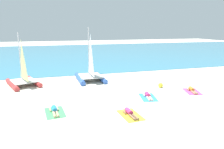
# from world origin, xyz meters

# --- Properties ---
(ground_plane) EXTENTS (120.00, 120.00, 0.00)m
(ground_plane) POSITION_xyz_m (0.00, 10.00, 0.00)
(ground_plane) COLOR silver
(ocean_water) EXTENTS (120.00, 40.00, 0.05)m
(ocean_water) POSITION_xyz_m (0.00, 30.22, 0.03)
(ocean_water) COLOR teal
(ocean_water) RESTS_ON ground
(sailboat_red) EXTENTS (3.40, 4.16, 4.67)m
(sailboat_red) POSITION_xyz_m (-7.32, 7.65, 0.70)
(sailboat_red) COLOR #CC3838
(sailboat_red) RESTS_ON ground
(sailboat_blue) EXTENTS (2.60, 3.98, 5.11)m
(sailboat_blue) POSITION_xyz_m (-1.28, 7.78, 0.76)
(sailboat_blue) COLOR blue
(sailboat_blue) RESTS_ON ground
(towel_leftmost) EXTENTS (1.29, 2.00, 0.01)m
(towel_leftmost) POSITION_xyz_m (-4.80, 0.57, 0.01)
(towel_leftmost) COLOR #4CB266
(towel_leftmost) RESTS_ON ground
(sunbather_leftmost) EXTENTS (0.58, 1.57, 0.30)m
(sunbather_leftmost) POSITION_xyz_m (-4.81, 0.64, 0.13)
(sunbather_leftmost) COLOR #268CCC
(sunbather_leftmost) RESTS_ON towel_leftmost
(towel_center_left) EXTENTS (1.25, 1.98, 0.01)m
(towel_center_left) POSITION_xyz_m (-0.53, -1.08, 0.01)
(towel_center_left) COLOR yellow
(towel_center_left) RESTS_ON ground
(sunbather_center_left) EXTENTS (0.57, 1.57, 0.30)m
(sunbather_center_left) POSITION_xyz_m (-0.54, -1.02, 0.13)
(sunbather_center_left) COLOR #D83372
(sunbather_center_left) RESTS_ON towel_center_left
(towel_center_right) EXTENTS (1.47, 2.09, 0.01)m
(towel_center_right) POSITION_xyz_m (1.90, 1.54, 0.01)
(towel_center_right) COLOR #338CD8
(towel_center_right) RESTS_ON ground
(sunbather_center_right) EXTENTS (0.71, 1.56, 0.30)m
(sunbather_center_right) POSITION_xyz_m (1.91, 1.61, 0.13)
(sunbather_center_right) COLOR #D83372
(sunbather_center_right) RESTS_ON towel_center_right
(towel_rightmost) EXTENTS (1.61, 2.14, 0.01)m
(towel_rightmost) POSITION_xyz_m (5.95, 1.84, 0.01)
(towel_rightmost) COLOR #D84C99
(towel_rightmost) RESTS_ON ground
(sunbather_rightmost) EXTENTS (0.83, 1.54, 0.30)m
(sunbather_rightmost) POSITION_xyz_m (5.97, 1.90, 0.13)
(sunbather_rightmost) COLOR orange
(sunbather_rightmost) RESTS_ON towel_rightmost
(beach_ball) EXTENTS (0.41, 0.41, 0.41)m
(beach_ball) POSITION_xyz_m (4.08, 3.62, 0.21)
(beach_ball) COLOR yellow
(beach_ball) RESTS_ON ground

